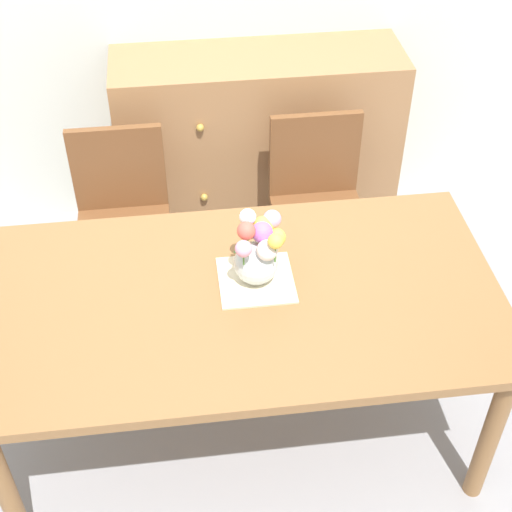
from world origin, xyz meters
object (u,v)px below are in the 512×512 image
object	(u,v)px
chair_right	(317,197)
dresser	(258,147)
chair_left	(122,212)
flower_vase	(258,251)
dining_table	(241,311)

from	to	relation	value
chair_right	dresser	xyz separation A→B (m)	(-0.22, 0.49, -0.02)
chair_left	flower_vase	distance (m)	1.01
chair_left	dining_table	bearing A→B (deg)	118.12
chair_left	dresser	size ratio (longest dim) A/B	0.64
dining_table	dresser	size ratio (longest dim) A/B	1.33
dining_table	flower_vase	bearing A→B (deg)	43.58
dining_table	flower_vase	xyz separation A→B (m)	(0.07, 0.07, 0.22)
chair_right	dresser	world-z (taller)	dresser
dining_table	dresser	xyz separation A→B (m)	(0.23, 1.33, -0.18)
flower_vase	chair_right	bearing A→B (deg)	63.97
dresser	flower_vase	world-z (taller)	flower_vase
dining_table	chair_left	world-z (taller)	chair_left
chair_left	flower_vase	xyz separation A→B (m)	(0.52, -0.77, 0.38)
chair_left	dresser	distance (m)	0.84
dresser	flower_vase	xyz separation A→B (m)	(-0.16, -1.26, 0.40)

